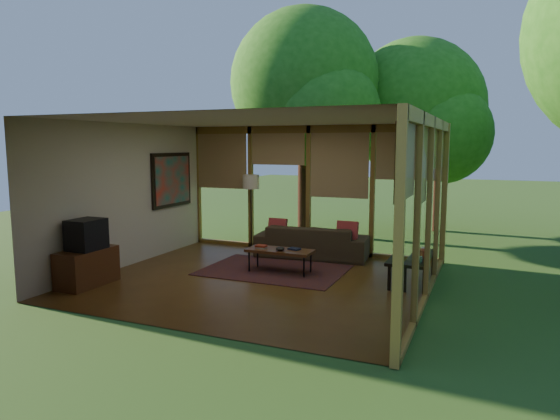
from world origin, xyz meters
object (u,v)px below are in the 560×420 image
at_px(sofa, 312,241).
at_px(side_console, 410,258).
at_px(media_cabinet, 87,267).
at_px(floor_lamp, 251,186).
at_px(television, 86,234).
at_px(coffee_table, 280,251).

relative_size(sofa, side_console, 1.62).
distance_m(media_cabinet, side_console, 5.36).
xyz_separation_m(floor_lamp, side_console, (3.61, -1.32, -1.00)).
bearing_deg(side_console, floor_lamp, 159.95).
relative_size(television, side_console, 0.39).
bearing_deg(side_console, media_cabinet, -155.29).
bearing_deg(side_console, television, -155.21).
distance_m(floor_lamp, side_console, 3.97).
distance_m(television, side_console, 5.36).
bearing_deg(media_cabinet, sofa, 51.02).
bearing_deg(coffee_table, side_console, 6.40).
xyz_separation_m(sofa, television, (-2.71, -3.38, 0.52)).
bearing_deg(sofa, side_console, 146.61).
height_order(television, floor_lamp, floor_lamp).
distance_m(sofa, floor_lamp, 1.84).
height_order(sofa, coffee_table, sofa).
xyz_separation_m(television, coffee_table, (2.58, 1.99, -0.46)).
relative_size(television, coffee_table, 0.46).
distance_m(television, floor_lamp, 3.81).
bearing_deg(side_console, coffee_table, -173.60).
bearing_deg(media_cabinet, side_console, 24.71).
bearing_deg(media_cabinet, coffee_table, 37.34).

